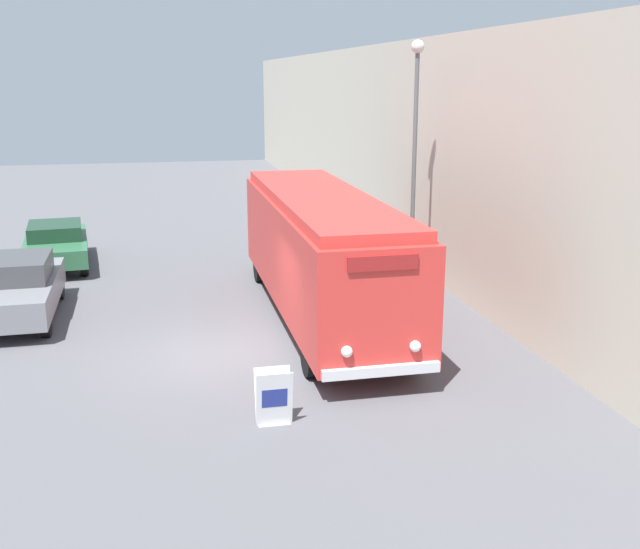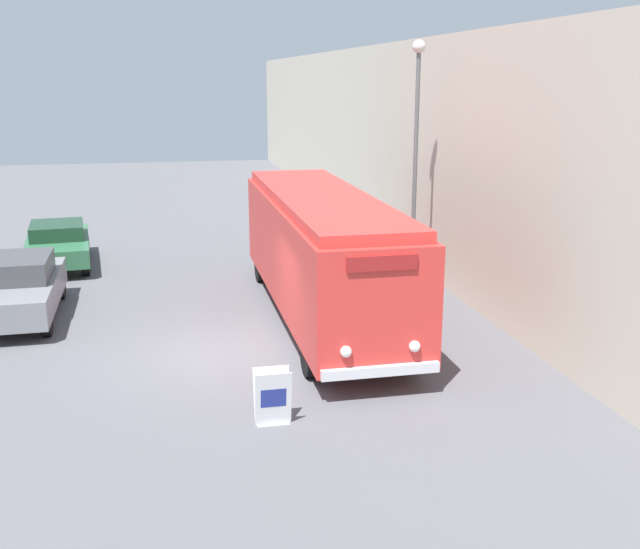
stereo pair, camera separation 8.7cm
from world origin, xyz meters
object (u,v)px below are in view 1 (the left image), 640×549
(streetlamp, at_px, (415,133))
(parked_car_near, at_px, (18,288))
(vintage_bus, at_px, (321,249))
(sign_board, at_px, (274,398))
(parked_car_mid, at_px, (56,244))

(streetlamp, height_order, parked_car_near, streetlamp)
(vintage_bus, xyz_separation_m, parked_car_near, (-7.50, 1.53, -0.99))
(vintage_bus, xyz_separation_m, sign_board, (-2.13, -5.79, -1.29))
(parked_car_near, height_order, parked_car_mid, parked_car_near)
(vintage_bus, distance_m, parked_car_near, 7.71)
(parked_car_near, xyz_separation_m, parked_car_mid, (0.29, 5.53, -0.06))
(vintage_bus, height_order, sign_board, vintage_bus)
(vintage_bus, xyz_separation_m, parked_car_mid, (-7.21, 7.05, -1.05))
(streetlamp, bearing_deg, vintage_bus, -146.21)
(sign_board, bearing_deg, parked_car_mid, 111.57)
(parked_car_near, distance_m, parked_car_mid, 5.54)
(streetlamp, xyz_separation_m, parked_car_near, (-10.60, -0.55, -3.64))
(streetlamp, distance_m, parked_car_mid, 12.04)
(vintage_bus, height_order, parked_car_near, vintage_bus)
(sign_board, bearing_deg, streetlamp, 56.33)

